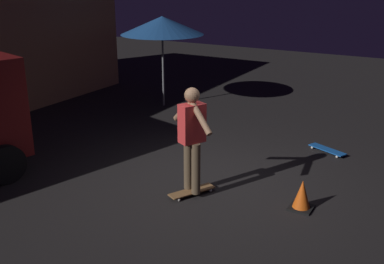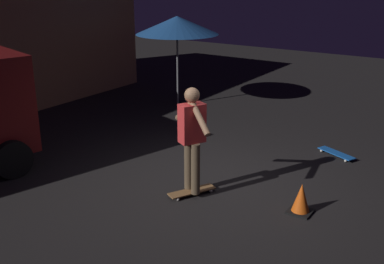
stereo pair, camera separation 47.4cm
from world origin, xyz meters
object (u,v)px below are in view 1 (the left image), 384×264
at_px(patio_umbrella, 162,25).
at_px(skater, 192,133).
at_px(skateboard_ridden, 192,191).
at_px(skateboard_spare, 327,150).
at_px(traffic_cone, 302,196).

bearing_deg(patio_umbrella, skater, -142.33).
xyz_separation_m(skateboard_ridden, skateboard_spare, (2.89, -1.40, 0.00)).
relative_size(skateboard_ridden, traffic_cone, 1.71).
distance_m(skateboard_ridden, skater, 0.98).
bearing_deg(skateboard_ridden, skateboard_spare, -25.86).
relative_size(patio_umbrella, skater, 1.38).
relative_size(patio_umbrella, traffic_cone, 5.00).
height_order(patio_umbrella, traffic_cone, patio_umbrella).
relative_size(patio_umbrella, skateboard_ridden, 2.93).
bearing_deg(skateboard_spare, skater, 154.14).
relative_size(skater, traffic_cone, 3.63).
xyz_separation_m(patio_umbrella, traffic_cone, (-3.79, -4.88, -1.86)).
relative_size(skateboard_spare, skater, 0.47).
bearing_deg(patio_umbrella, skateboard_spare, -105.61).
bearing_deg(skater, traffic_cone, -76.54).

